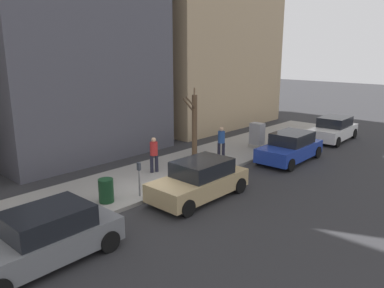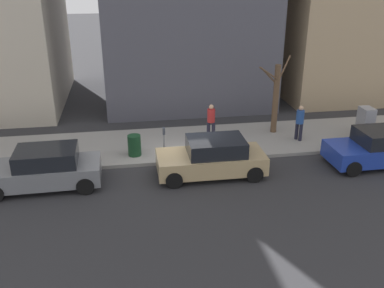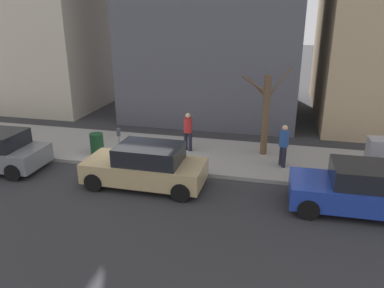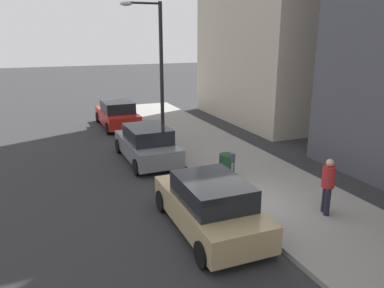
{
  "view_description": "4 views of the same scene",
  "coord_description": "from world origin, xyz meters",
  "px_view_note": "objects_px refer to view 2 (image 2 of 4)",
  "views": [
    {
      "loc": [
        -10.32,
        9.49,
        5.67
      ],
      "look_at": [
        0.26,
        -2.03,
        1.75
      ],
      "focal_mm": 35.0,
      "sensor_mm": 36.0,
      "label": 1
    },
    {
      "loc": [
        -16.01,
        2.26,
        7.75
      ],
      "look_at": [
        0.05,
        -0.34,
        0.86
      ],
      "focal_mm": 40.0,
      "sensor_mm": 36.0,
      "label": 2
    },
    {
      "loc": [
        -12.47,
        -5.37,
        5.86
      ],
      "look_at": [
        0.72,
        -2.14,
        1.01
      ],
      "focal_mm": 35.0,
      "sensor_mm": 36.0,
      "label": 3
    },
    {
      "loc": [
        -5.1,
        -9.27,
        5.13
      ],
      "look_at": [
        -0.33,
        2.31,
        1.49
      ],
      "focal_mm": 35.0,
      "sensor_mm": 36.0,
      "label": 4
    }
  ],
  "objects_px": {
    "parked_car_blue": "(380,148)",
    "parked_car_grey": "(44,169)",
    "bare_tree": "(276,97)",
    "utility_box": "(365,123)",
    "pedestrian_near_meter": "(300,121)",
    "parking_meter": "(164,139)",
    "pedestrian_midblock": "(211,120)",
    "parked_car_tan": "(212,158)",
    "trash_bin": "(134,145)"
  },
  "relations": [
    {
      "from": "parked_car_blue",
      "to": "parking_meter",
      "type": "xyz_separation_m",
      "value": [
        1.74,
        8.77,
        0.24
      ]
    },
    {
      "from": "parked_car_grey",
      "to": "pedestrian_near_meter",
      "type": "bearing_deg",
      "value": -77.98
    },
    {
      "from": "parking_meter",
      "to": "parked_car_blue",
      "type": "bearing_deg",
      "value": -101.21
    },
    {
      "from": "parking_meter",
      "to": "pedestrian_midblock",
      "type": "height_order",
      "value": "pedestrian_midblock"
    },
    {
      "from": "parked_car_blue",
      "to": "parked_car_grey",
      "type": "relative_size",
      "value": 1.0
    },
    {
      "from": "utility_box",
      "to": "bare_tree",
      "type": "distance_m",
      "value": 4.36
    },
    {
      "from": "utility_box",
      "to": "pedestrian_midblock",
      "type": "relative_size",
      "value": 0.86
    },
    {
      "from": "pedestrian_near_meter",
      "to": "pedestrian_midblock",
      "type": "xyz_separation_m",
      "value": [
        0.82,
        3.98,
        0.0
      ]
    },
    {
      "from": "parked_car_blue",
      "to": "pedestrian_midblock",
      "type": "xyz_separation_m",
      "value": [
        3.53,
        6.39,
        0.35
      ]
    },
    {
      "from": "pedestrian_midblock",
      "to": "parked_car_tan",
      "type": "bearing_deg",
      "value": 102.47
    },
    {
      "from": "parked_car_grey",
      "to": "pedestrian_midblock",
      "type": "height_order",
      "value": "pedestrian_midblock"
    },
    {
      "from": "parking_meter",
      "to": "parked_car_grey",
      "type": "bearing_deg",
      "value": 108.63
    },
    {
      "from": "parked_car_blue",
      "to": "parked_car_tan",
      "type": "relative_size",
      "value": 1.01
    },
    {
      "from": "pedestrian_midblock",
      "to": "bare_tree",
      "type": "bearing_deg",
      "value": -150.19
    },
    {
      "from": "parked_car_blue",
      "to": "bare_tree",
      "type": "bearing_deg",
      "value": 38.46
    },
    {
      "from": "utility_box",
      "to": "parked_car_grey",
      "type": "bearing_deg",
      "value": 99.63
    },
    {
      "from": "bare_tree",
      "to": "trash_bin",
      "type": "bearing_deg",
      "value": 104.16
    },
    {
      "from": "parked_car_blue",
      "to": "parking_meter",
      "type": "height_order",
      "value": "parked_car_blue"
    },
    {
      "from": "pedestrian_near_meter",
      "to": "parked_car_tan",
      "type": "bearing_deg",
      "value": 93.05
    },
    {
      "from": "parked_car_blue",
      "to": "parking_meter",
      "type": "distance_m",
      "value": 8.94
    },
    {
      "from": "parked_car_tan",
      "to": "pedestrian_midblock",
      "type": "bearing_deg",
      "value": -10.46
    },
    {
      "from": "utility_box",
      "to": "trash_bin",
      "type": "relative_size",
      "value": 1.59
    },
    {
      "from": "parked_car_grey",
      "to": "bare_tree",
      "type": "distance_m",
      "value": 10.9
    },
    {
      "from": "parked_car_blue",
      "to": "bare_tree",
      "type": "xyz_separation_m",
      "value": [
        3.9,
        3.21,
        1.18
      ]
    },
    {
      "from": "bare_tree",
      "to": "parked_car_tan",
      "type": "bearing_deg",
      "value": 134.52
    },
    {
      "from": "bare_tree",
      "to": "parking_meter",
      "type": "bearing_deg",
      "value": 111.26
    },
    {
      "from": "pedestrian_near_meter",
      "to": "pedestrian_midblock",
      "type": "bearing_deg",
      "value": 52.3
    },
    {
      "from": "bare_tree",
      "to": "parked_car_blue",
      "type": "bearing_deg",
      "value": -140.49
    },
    {
      "from": "bare_tree",
      "to": "parked_car_grey",
      "type": "bearing_deg",
      "value": 110.08
    },
    {
      "from": "parked_car_blue",
      "to": "parked_car_tan",
      "type": "bearing_deg",
      "value": 87.86
    },
    {
      "from": "parked_car_blue",
      "to": "bare_tree",
      "type": "distance_m",
      "value": 5.19
    },
    {
      "from": "bare_tree",
      "to": "trash_bin",
      "type": "xyz_separation_m",
      "value": [
        -1.71,
        6.78,
        -1.31
      ]
    },
    {
      "from": "parked_car_blue",
      "to": "parked_car_grey",
      "type": "distance_m",
      "value": 13.39
    },
    {
      "from": "parked_car_grey",
      "to": "trash_bin",
      "type": "height_order",
      "value": "parked_car_grey"
    },
    {
      "from": "utility_box",
      "to": "parked_car_blue",
      "type": "bearing_deg",
      "value": 162.7
    },
    {
      "from": "parking_meter",
      "to": "bare_tree",
      "type": "xyz_separation_m",
      "value": [
        2.16,
        -5.55,
        0.94
      ]
    },
    {
      "from": "utility_box",
      "to": "pedestrian_midblock",
      "type": "height_order",
      "value": "pedestrian_midblock"
    },
    {
      "from": "parked_car_grey",
      "to": "parking_meter",
      "type": "bearing_deg",
      "value": -72.33
    },
    {
      "from": "parked_car_blue",
      "to": "utility_box",
      "type": "distance_m",
      "value": 2.71
    },
    {
      "from": "parked_car_grey",
      "to": "utility_box",
      "type": "xyz_separation_m",
      "value": [
        2.41,
        -14.2,
        0.11
      ]
    },
    {
      "from": "utility_box",
      "to": "bare_tree",
      "type": "bearing_deg",
      "value": 71.94
    },
    {
      "from": "parked_car_blue",
      "to": "pedestrian_midblock",
      "type": "relative_size",
      "value": 2.55
    },
    {
      "from": "parking_meter",
      "to": "trash_bin",
      "type": "bearing_deg",
      "value": 69.88
    },
    {
      "from": "parked_car_grey",
      "to": "pedestrian_midblock",
      "type": "xyz_separation_m",
      "value": [
        3.35,
        -7.0,
        0.35
      ]
    },
    {
      "from": "utility_box",
      "to": "pedestrian_near_meter",
      "type": "height_order",
      "value": "pedestrian_near_meter"
    },
    {
      "from": "parked_car_tan",
      "to": "pedestrian_near_meter",
      "type": "bearing_deg",
      "value": -60.61
    },
    {
      "from": "parked_car_tan",
      "to": "trash_bin",
      "type": "distance_m",
      "value": 3.6
    },
    {
      "from": "utility_box",
      "to": "pedestrian_near_meter",
      "type": "distance_m",
      "value": 3.23
    },
    {
      "from": "parked_car_blue",
      "to": "trash_bin",
      "type": "height_order",
      "value": "parked_car_blue"
    },
    {
      "from": "parked_car_grey",
      "to": "bare_tree",
      "type": "height_order",
      "value": "bare_tree"
    }
  ]
}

